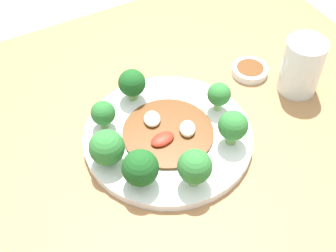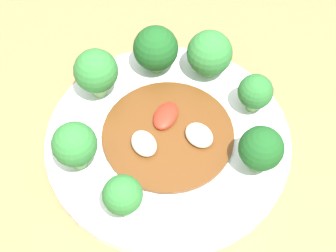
{
  "view_description": "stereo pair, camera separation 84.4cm",
  "coord_description": "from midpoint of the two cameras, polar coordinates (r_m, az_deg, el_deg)",
  "views": [
    {
      "loc": [
        0.29,
        0.45,
        1.42
      ],
      "look_at": [
        0.03,
        -0.02,
        0.82
      ],
      "focal_mm": 50.0,
      "sensor_mm": 36.0,
      "label": 1
    },
    {
      "loc": [
        -0.25,
        -0.18,
        1.27
      ],
      "look_at": [
        0.03,
        -0.02,
        0.82
      ],
      "focal_mm": 50.0,
      "sensor_mm": 36.0,
      "label": 2
    }
  ],
  "objects": [
    {
      "name": "broccoli_west",
      "position": [
        0.55,
        15.87,
        -52.32
      ],
      "size": [
        0.04,
        0.04,
        0.06
      ],
      "color": "#89B76B",
      "rests_on": "plate"
    },
    {
      "name": "broccoli_southeast",
      "position": [
        0.58,
        31.08,
        -34.01
      ],
      "size": [
        0.04,
        0.04,
        0.05
      ],
      "color": "#70A356",
      "rests_on": "plate"
    },
    {
      "name": "broccoli_north",
      "position": [
        0.51,
        6.85,
        -35.24
      ],
      "size": [
        0.06,
        0.06,
        0.07
      ],
      "color": "#89B76B",
      "rests_on": "plate"
    },
    {
      "name": "plate",
      "position": [
        0.58,
        18.48,
        -40.79
      ],
      "size": [
        0.3,
        0.3,
        0.02
      ],
      "color": "silver",
      "rests_on": "table"
    },
    {
      "name": "broccoli_east",
      "position": [
        0.55,
        23.66,
        -29.25
      ],
      "size": [
        0.06,
        0.06,
        0.07
      ],
      "color": "#89B76B",
      "rests_on": "plate"
    },
    {
      "name": "broccoli_south",
      "position": [
        0.58,
        34.32,
        -42.11
      ],
      "size": [
        0.05,
        0.05,
        0.06
      ],
      "color": "#7AAD5B",
      "rests_on": "plate"
    },
    {
      "name": "stirfry_center",
      "position": [
        0.57,
        19.01,
        -40.95
      ],
      "size": [
        0.16,
        0.16,
        0.02
      ],
      "color": "#5B3314",
      "rests_on": "plate"
    },
    {
      "name": "broccoli_northeast",
      "position": [
        0.53,
        15.53,
        -29.73
      ],
      "size": [
        0.06,
        0.06,
        0.07
      ],
      "color": "#7AAD5B",
      "rests_on": "plate"
    },
    {
      "name": "broccoli_northwest",
      "position": [
        0.52,
        5.8,
        -47.2
      ],
      "size": [
        0.05,
        0.05,
        0.07
      ],
      "color": "#70A356",
      "rests_on": "plate"
    }
  ]
}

